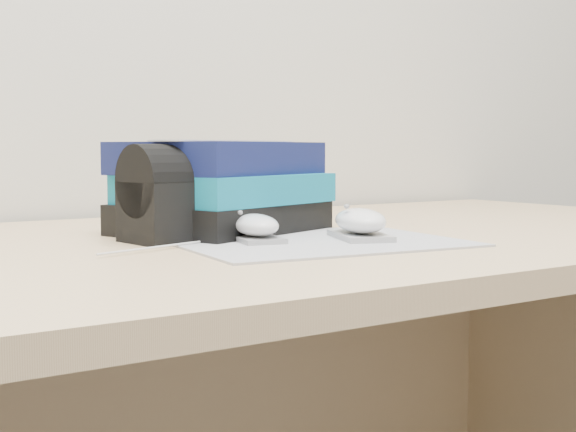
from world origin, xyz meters
TOP-DOWN VIEW (x-y plane):
  - desk at (0.00, 1.64)m, footprint 1.60×0.80m
  - mousepad at (-0.00, 1.48)m, footprint 0.37×0.30m
  - mouse_rear at (-0.07, 1.52)m, footprint 0.07×0.10m
  - mouse_front at (0.06, 1.47)m, footprint 0.09×0.12m
  - usb_cable at (-0.19, 1.52)m, footprint 0.19×0.06m
  - book_stack at (-0.04, 1.65)m, footprint 0.31×0.28m
  - pouch at (-0.14, 1.59)m, footprint 0.14×0.11m

SIDE VIEW (x-z plane):
  - desk at x=0.00m, z-range 0.13..0.86m
  - mousepad at x=0.00m, z-range 0.73..0.73m
  - usb_cable at x=-0.19m, z-range 0.73..0.74m
  - mouse_rear at x=-0.07m, z-range 0.73..0.77m
  - mouse_front at x=0.06m, z-range 0.73..0.77m
  - pouch at x=-0.14m, z-range 0.73..0.85m
  - book_stack at x=-0.04m, z-range 0.73..0.86m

